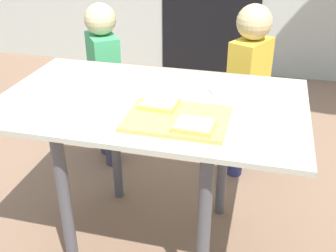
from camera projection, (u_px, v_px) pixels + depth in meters
The scene contains 9 objects.
ground_plane at pixel (154, 238), 1.97m from camera, with size 16.00×16.00×0.00m, color #82634D.
dining_table at pixel (151, 125), 1.68m from camera, with size 1.22×0.74×0.73m.
cutting_board at pixel (177, 119), 1.46m from camera, with size 0.36×0.27×0.02m, color tan.
pizza_slice_far_left at pixel (159, 104), 1.53m from camera, with size 0.14×0.12×0.02m.
pizza_slice_near_right at pixel (194, 125), 1.38m from camera, with size 0.14×0.12×0.02m.
plate_white_right at pixel (234, 90), 1.70m from camera, with size 0.20×0.20×0.01m, color white.
plate_white_left at pixel (104, 77), 1.83m from camera, with size 0.20×0.20×0.01m, color silver.
child_left at pixel (105, 76), 2.36m from camera, with size 0.25×0.28×0.96m.
child_right at pixel (249, 80), 2.24m from camera, with size 0.23×0.28×0.98m.
Camera 1 is at (0.43, -1.42, 1.41)m, focal length 44.01 mm.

